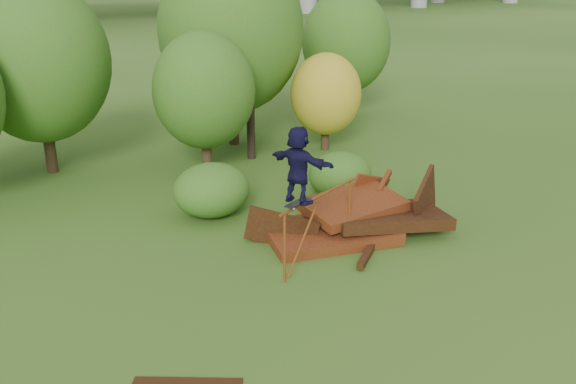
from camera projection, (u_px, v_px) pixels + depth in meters
ground at (366, 281)px, 14.04m from camera, size 240.00×240.00×0.00m
scrap_pile at (357, 219)px, 16.31m from camera, size 5.42×3.17×1.85m
grind_rail at (319, 212)px, 14.59m from camera, size 2.73×1.20×1.65m
skateboard at (298, 203)px, 13.79m from camera, size 0.77×0.48×0.08m
skater at (298, 165)px, 13.50m from camera, size 1.07×1.63×1.68m
tree_1 at (38, 62)px, 19.91m from camera, size 4.43×4.43×6.16m
tree_2 at (204, 90)px, 20.23m from camera, size 3.25×3.25×4.58m
tree_3 at (231, 30)px, 22.84m from camera, size 5.19×5.19×7.21m
tree_4 at (326, 94)px, 22.91m from camera, size 2.55×2.55×3.52m
tree_5 at (346, 42)px, 27.80m from camera, size 3.85×3.85×5.41m
shrub_left at (212, 190)px, 17.38m from camera, size 2.11×1.95×1.46m
shrub_right at (340, 175)px, 18.78m from camera, size 1.90×1.74×1.35m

